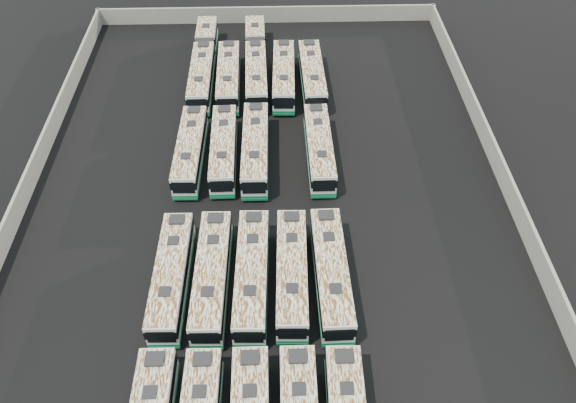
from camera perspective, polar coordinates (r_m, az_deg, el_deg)
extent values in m
plane|color=black|center=(50.64, -2.08, -1.71)|extent=(140.00, 140.00, 0.00)
cube|color=gray|center=(79.38, -2.17, 18.45)|extent=(45.20, 0.30, 2.20)
cube|color=gray|center=(54.24, 22.15, -0.31)|extent=(0.30, 73.20, 2.20)
cube|color=gray|center=(54.95, -26.05, -1.23)|extent=(0.30, 73.20, 2.20)
cube|color=black|center=(38.77, -13.89, -18.29)|extent=(0.92, 0.92, 0.13)
cube|color=black|center=(39.77, -13.40, -15.30)|extent=(1.25, 1.06, 0.25)
cylinder|color=black|center=(41.79, -14.44, -18.42)|extent=(0.27, 0.96, 0.96)
cylinder|color=black|center=(41.37, -11.52, -18.56)|extent=(0.27, 0.96, 0.96)
cube|color=black|center=(38.29, -9.02, -18.51)|extent=(0.90, 0.90, 0.13)
cube|color=black|center=(39.27, -8.70, -15.54)|extent=(1.23, 1.05, 0.24)
cylinder|color=black|center=(41.20, -9.90, -18.63)|extent=(0.27, 0.94, 0.94)
cylinder|color=black|center=(40.93, -6.98, -18.72)|extent=(0.27, 0.94, 0.94)
cube|color=black|center=(37.88, -3.93, -18.62)|extent=(0.92, 0.92, 0.13)
cube|color=black|center=(38.90, -3.89, -15.54)|extent=(1.25, 1.06, 0.25)
cylinder|color=black|center=(40.80, -5.24, -18.79)|extent=(0.28, 0.96, 0.96)
cylinder|color=black|center=(40.70, -2.20, -18.76)|extent=(0.28, 0.96, 0.96)
cube|color=black|center=(37.90, 1.11, -18.49)|extent=(0.91, 0.91, 0.13)
cube|color=black|center=(38.91, 0.99, -15.45)|extent=(1.24, 1.05, 0.25)
cylinder|color=black|center=(40.71, -0.51, -18.68)|extent=(0.27, 0.95, 0.95)
cylinder|color=black|center=(40.77, 2.50, -18.61)|extent=(0.27, 0.95, 0.95)
cube|color=black|center=(38.15, 6.00, -18.34)|extent=(0.91, 0.91, 0.13)
cube|color=black|center=(39.14, 5.74, -15.36)|extent=(1.24, 1.06, 0.24)
cylinder|color=black|center=(40.84, 4.11, -18.56)|extent=(0.28, 0.94, 0.94)
cylinder|color=black|center=(41.03, 7.06, -18.46)|extent=(0.28, 0.94, 0.94)
cube|color=#BBBDB6|center=(45.35, -11.72, -7.43)|extent=(2.48, 11.24, 2.57)
cube|color=#0E6641|center=(46.09, -11.55, -8.14)|extent=(2.53, 11.29, 0.39)
cube|color=black|center=(45.02, -11.80, -7.10)|extent=(2.54, 11.30, 0.86)
cube|color=black|center=(42.01, -12.79, -13.30)|extent=(2.06, 0.09, 1.36)
cube|color=#0E6641|center=(43.21, -12.48, -14.29)|extent=(2.34, 0.13, 0.26)
cube|color=white|center=(44.33, -11.97, -6.40)|extent=(2.43, 11.02, 0.07)
cube|color=black|center=(42.81, -12.42, -8.92)|extent=(0.90, 0.90, 0.13)
cube|color=black|center=(45.80, -11.58, -3.91)|extent=(0.90, 0.90, 0.13)
cube|color=black|center=(47.23, -11.25, -1.81)|extent=(1.23, 1.04, 0.24)
cylinder|color=black|center=(44.47, -13.40, -11.99)|extent=(0.27, 0.94, 0.93)
cylinder|color=black|center=(44.08, -10.81, -12.07)|extent=(0.27, 0.94, 0.93)
cylinder|color=black|center=(48.61, -12.14, -4.86)|extent=(0.27, 0.94, 0.93)
cylinder|color=black|center=(48.25, -9.81, -4.88)|extent=(0.27, 0.94, 0.93)
cube|color=#BBBDB6|center=(44.80, -7.72, -7.48)|extent=(2.59, 11.49, 2.62)
cube|color=#0E6641|center=(45.56, -7.61, -8.21)|extent=(2.65, 11.54, 0.40)
cube|color=black|center=(44.46, -7.78, -7.15)|extent=(2.66, 11.55, 0.88)
cube|color=black|center=(41.36, -8.46, -13.58)|extent=(2.10, 0.10, 1.38)
cube|color=#0E6641|center=(42.61, -8.25, -14.59)|extent=(2.39, 0.14, 0.27)
cube|color=white|center=(43.75, -7.89, -6.42)|extent=(2.54, 11.26, 0.07)
cube|color=black|center=(42.17, -8.21, -9.03)|extent=(0.92, 0.92, 0.13)
cube|color=black|center=(45.26, -7.63, -3.84)|extent=(0.92, 0.92, 0.13)
cube|color=black|center=(46.74, -7.40, -1.68)|extent=(1.26, 1.07, 0.25)
cylinder|color=black|center=(43.83, -9.34, -12.21)|extent=(0.28, 0.96, 0.95)
cylinder|color=black|center=(43.56, -6.63, -12.27)|extent=(0.28, 0.96, 0.95)
cylinder|color=black|center=(48.10, -8.43, -4.83)|extent=(0.28, 0.96, 0.95)
cylinder|color=black|center=(47.85, -6.00, -4.84)|extent=(0.28, 0.96, 0.95)
cube|color=#BBBDB6|center=(44.54, -3.68, -7.44)|extent=(2.67, 11.54, 2.63)
cube|color=#0E6641|center=(45.31, -3.62, -8.17)|extent=(2.72, 11.59, 0.40)
cube|color=black|center=(44.19, -3.70, -7.10)|extent=(2.73, 11.60, 0.88)
cube|color=black|center=(41.06, -4.04, -13.60)|extent=(2.11, 0.11, 1.39)
cube|color=#0E6641|center=(42.32, -3.94, -14.62)|extent=(2.39, 0.16, 0.27)
cube|color=white|center=(43.48, -3.76, -6.37)|extent=(2.62, 11.31, 0.07)
cube|color=black|center=(41.89, -3.91, -9.01)|extent=(0.93, 0.93, 0.13)
cube|color=black|center=(45.01, -3.63, -3.77)|extent=(0.93, 0.93, 0.13)
cube|color=black|center=(46.50, -3.52, -1.58)|extent=(1.27, 1.08, 0.25)
cylinder|color=black|center=(43.49, -5.19, -12.23)|extent=(0.29, 0.96, 0.96)
cylinder|color=black|center=(43.36, -2.43, -12.26)|extent=(0.29, 0.96, 0.96)
cylinder|color=black|center=(47.81, -4.66, -4.77)|extent=(0.29, 0.96, 0.96)
cylinder|color=black|center=(47.69, -2.20, -4.77)|extent=(0.29, 0.96, 0.96)
cube|color=#BBBDB6|center=(44.60, 0.39, -7.27)|extent=(2.63, 11.31, 2.58)
cube|color=#0E6641|center=(45.35, 0.38, -7.99)|extent=(2.68, 11.36, 0.39)
cube|color=black|center=(44.26, 0.39, -6.94)|extent=(2.70, 11.37, 0.86)
cube|color=black|center=(41.16, 0.45, -13.28)|extent=(2.06, 0.11, 1.36)
cube|color=#0E6641|center=(42.40, 0.44, -14.29)|extent=(2.35, 0.16, 0.26)
cube|color=white|center=(43.56, 0.40, -6.22)|extent=(2.58, 11.08, 0.07)
cube|color=black|center=(41.99, 0.42, -8.79)|extent=(0.91, 0.91, 0.13)
cube|color=black|center=(45.06, 0.38, -3.68)|extent=(0.91, 0.91, 0.13)
cube|color=black|center=(46.53, 0.36, -1.54)|extent=(1.25, 1.06, 0.24)
cylinder|color=black|center=(43.48, -0.94, -11.97)|extent=(0.29, 0.94, 0.94)
cylinder|color=black|center=(43.50, 1.77, -11.96)|extent=(0.29, 0.94, 0.94)
cylinder|color=black|center=(47.75, -0.86, -4.67)|extent=(0.29, 0.94, 0.94)
cylinder|color=black|center=(47.76, 1.56, -4.66)|extent=(0.29, 0.94, 0.94)
cube|color=#BBBDB6|center=(44.68, 4.39, -7.24)|extent=(2.64, 11.57, 2.64)
cube|color=#0E6641|center=(45.45, 4.33, -7.98)|extent=(2.69, 11.62, 0.40)
cube|color=black|center=(44.34, 4.43, -6.90)|extent=(2.70, 11.63, 0.88)
cube|color=black|center=(41.21, 5.26, -13.37)|extent=(2.11, 0.10, 1.39)
cube|color=#0E6641|center=(42.47, 5.13, -14.40)|extent=(2.40, 0.15, 0.27)
cube|color=white|center=(43.62, 4.49, -6.17)|extent=(2.59, 11.34, 0.07)
cube|color=black|center=(42.03, 4.86, -8.79)|extent=(0.93, 0.93, 0.13)
cube|color=black|center=(45.15, 4.17, -3.57)|extent=(0.93, 0.93, 0.13)
cube|color=black|center=(46.64, 3.89, -1.40)|extent=(1.27, 1.08, 0.25)
cylinder|color=black|center=(43.46, 3.44, -12.11)|extent=(0.29, 0.97, 0.96)
cylinder|color=black|center=(43.68, 6.18, -11.95)|extent=(0.29, 0.97, 0.96)
cylinder|color=black|center=(47.79, 2.64, -4.64)|extent=(0.29, 0.97, 0.96)
cylinder|color=black|center=(47.99, 5.09, -4.54)|extent=(0.29, 0.97, 0.96)
cube|color=#BBBDB6|center=(55.79, -9.89, 5.14)|extent=(2.50, 11.16, 2.55)
cube|color=#0E6641|center=(56.39, -9.77, 4.42)|extent=(2.55, 11.21, 0.39)
cube|color=black|center=(55.52, -9.94, 5.47)|extent=(2.56, 11.22, 0.85)
cube|color=black|center=(51.51, -10.61, 1.37)|extent=(2.04, 0.09, 1.34)
cube|color=#0E6641|center=(52.49, -10.40, 0.26)|extent=(2.32, 0.14, 0.26)
cube|color=white|center=(54.97, -10.05, 6.17)|extent=(2.45, 10.94, 0.06)
cube|color=black|center=(53.06, -10.36, 4.58)|extent=(0.89, 0.89, 0.13)
cube|color=black|center=(56.81, -9.79, 7.81)|extent=(0.89, 0.89, 0.13)
cube|color=black|center=(58.54, -9.56, 9.18)|extent=(1.22, 1.04, 0.24)
cylinder|color=black|center=(54.10, -11.19, 1.76)|extent=(0.27, 0.93, 0.93)
cylinder|color=black|center=(53.77, -9.11, 1.78)|extent=(0.27, 0.93, 0.93)
cylinder|color=black|center=(59.38, -10.32, 6.51)|extent=(0.27, 0.93, 0.93)
cylinder|color=black|center=(59.07, -8.42, 6.56)|extent=(0.27, 0.93, 0.93)
cube|color=#BBBDB6|center=(55.46, -6.55, 5.29)|extent=(2.50, 11.13, 2.54)
cube|color=#0E6641|center=(56.06, -6.48, 4.56)|extent=(2.55, 11.18, 0.39)
cube|color=black|center=(55.19, -6.59, 5.62)|extent=(2.56, 11.19, 0.85)
cube|color=black|center=(51.12, -6.80, 1.53)|extent=(2.03, 0.10, 1.34)
cube|color=#0E6641|center=(52.11, -6.67, 0.41)|extent=(2.31, 0.14, 0.26)
cube|color=white|center=(54.63, -6.66, 6.33)|extent=(2.45, 10.91, 0.06)
cube|color=black|center=(52.71, -6.77, 4.73)|extent=(0.89, 0.89, 0.13)
cube|color=black|center=(56.49, -6.58, 7.96)|extent=(0.89, 0.89, 0.13)
cube|color=black|center=(58.24, -6.51, 9.32)|extent=(1.22, 1.04, 0.24)
cylinder|color=black|center=(53.65, -7.64, 1.88)|extent=(0.27, 0.93, 0.92)
cylinder|color=black|center=(53.49, -5.53, 1.95)|extent=(0.27, 0.93, 0.92)
cylinder|color=black|center=(58.99, -7.30, 6.63)|extent=(0.27, 0.93, 0.92)
cylinder|color=black|center=(58.84, -5.38, 6.71)|extent=(0.27, 0.93, 0.92)
cube|color=#BBBDB6|center=(55.13, -3.34, 5.36)|extent=(2.51, 11.61, 2.66)
cube|color=#0E6641|center=(55.76, -3.30, 4.60)|extent=(2.56, 11.66, 0.41)
cube|color=black|center=(54.85, -3.36, 5.71)|extent=(2.57, 11.67, 0.89)
cube|color=black|center=(50.61, -3.49, 1.39)|extent=(2.13, 0.08, 1.40)
cube|color=#0E6641|center=(51.64, -3.42, 0.21)|extent=(2.42, 0.12, 0.27)
cube|color=white|center=(54.27, -3.40, 6.46)|extent=(2.46, 11.38, 0.07)
cube|color=black|center=(52.25, -3.46, 4.78)|extent=(0.92, 0.92, 0.14)
cube|color=black|center=(56.22, -3.34, 8.17)|extent=(0.92, 0.92, 0.14)
cube|color=black|center=(58.05, -3.30, 9.59)|extent=(1.26, 1.07, 0.25)
cylinder|color=black|center=(53.22, -4.48, 1.79)|extent=(0.28, 0.97, 0.97)
cylinder|color=black|center=(53.12, -2.25, 1.83)|extent=(0.28, 0.97, 0.97)
cylinder|color=black|center=(58.80, -4.23, 6.79)|extent=(0.28, 0.97, 0.97)
cylinder|color=black|center=(58.72, -2.20, 6.83)|extent=(0.28, 0.97, 0.97)
cube|color=#BBBDB6|center=(55.26, 3.19, 5.41)|extent=(2.46, 11.22, 2.57)
cube|color=#0E6641|center=(55.87, 3.15, 4.67)|extent=(2.51, 11.27, 0.39)
cube|color=black|center=(54.99, 3.20, 5.75)|extent=(2.52, 11.28, 0.86)
cube|color=black|center=(50.91, 3.69, 1.60)|extent=(2.05, 0.08, 1.35)
cube|color=#0E6641|center=(51.90, 3.62, 0.46)|extent=(2.33, 0.13, 0.26)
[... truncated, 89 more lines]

